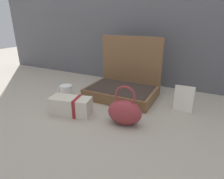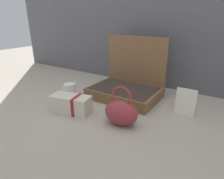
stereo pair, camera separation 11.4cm
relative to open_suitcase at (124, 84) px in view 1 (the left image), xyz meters
name	(u,v)px [view 1 (the left image)]	position (x,y,z in m)	size (l,w,h in m)	color
ground_plane	(117,109)	(0.05, -0.23, -0.09)	(6.00, 6.00, 0.00)	#9E9384
open_suitcase	(124,84)	(0.00, 0.00, 0.00)	(0.47, 0.35, 0.42)	brown
teal_pouch_handbag	(125,112)	(0.17, -0.37, -0.01)	(0.20, 0.13, 0.22)	maroon
cream_toiletry_bag	(71,106)	(-0.16, -0.41, -0.03)	(0.26, 0.15, 0.11)	beige
coffee_mug	(66,92)	(-0.34, -0.24, -0.04)	(0.12, 0.09, 0.10)	white
info_card_left	(184,99)	(0.43, -0.08, 0.00)	(0.11, 0.01, 0.17)	white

